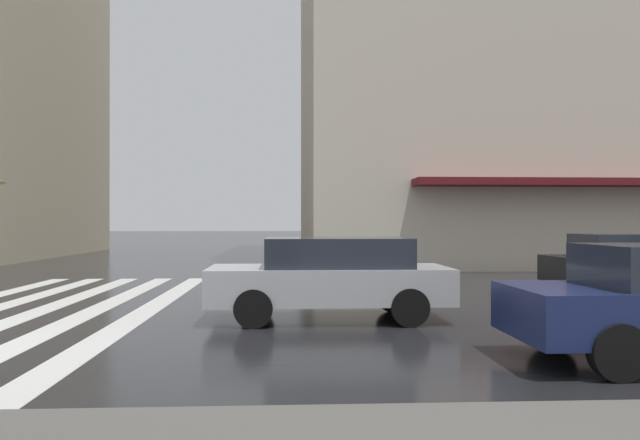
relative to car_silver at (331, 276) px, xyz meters
name	(u,v)px	position (x,y,z in m)	size (l,w,h in m)	color
zebra_crossing	(44,309)	(1.50, 5.41, -0.75)	(13.00, 4.50, 0.01)	silver
haussmann_block_corner	(526,21)	(19.52, -11.07, 10.88)	(20.24, 21.90, 23.76)	beige
car_silver	(331,276)	(0.00, 0.00, 0.00)	(1.85, 4.10, 1.41)	#B7B7BC
car_black	(639,263)	(3.00, -7.22, 0.00)	(1.85, 4.10, 1.41)	black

